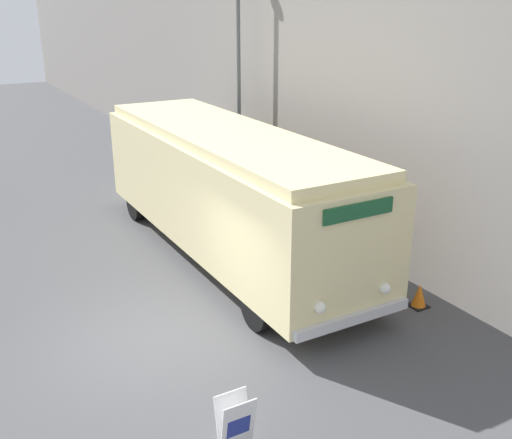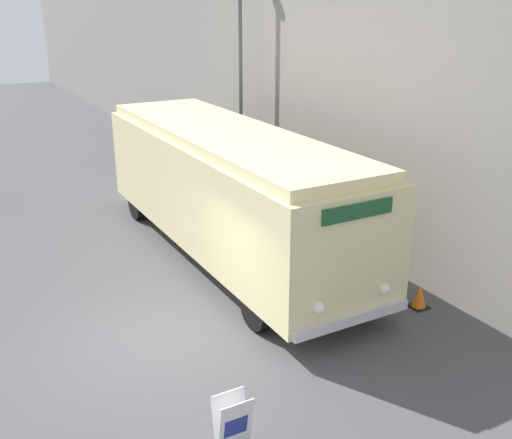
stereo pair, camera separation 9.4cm
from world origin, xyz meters
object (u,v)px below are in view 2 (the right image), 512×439
object	(u,v)px
sign_board	(233,425)
traffic_cone	(419,296)
streetlamp	(240,52)
vintage_bus	(228,186)

from	to	relation	value
sign_board	traffic_cone	xyz separation A→B (m)	(5.34, 1.88, -0.18)
sign_board	streetlamp	size ratio (longest dim) A/B	0.12
sign_board	traffic_cone	size ratio (longest dim) A/B	1.71
vintage_bus	traffic_cone	xyz separation A→B (m)	(2.19, -4.49, -1.53)
sign_board	streetlamp	bearing A→B (deg)	61.55
sign_board	streetlamp	xyz separation A→B (m)	(5.43, 10.03, 4.17)
traffic_cone	sign_board	bearing A→B (deg)	-160.61
vintage_bus	streetlamp	distance (m)	5.16
vintage_bus	sign_board	size ratio (longest dim) A/B	11.22
sign_board	traffic_cone	world-z (taller)	sign_board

